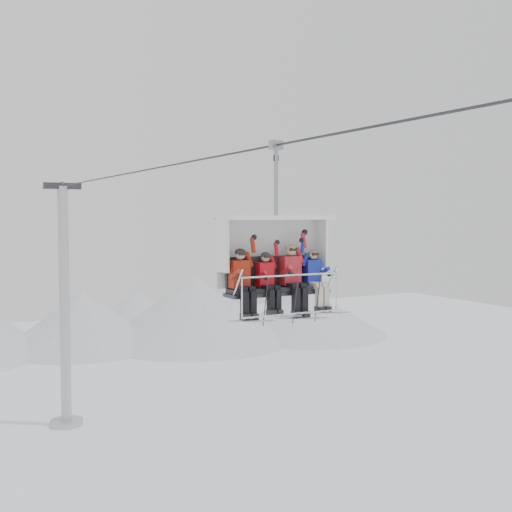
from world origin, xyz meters
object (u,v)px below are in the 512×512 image
skier_center_left (267,280)px  skier_center_right (292,275)px  chairlift_carrier (273,254)px  skier_far_left (242,280)px  lift_tower_right (65,322)px  skier_far_right (315,277)px

skier_center_left → skier_center_right: size_ratio=0.94×
chairlift_carrier → skier_far_left: chairlift_carrier is taller
lift_tower_right → skier_far_right: lift_tower_right is taller
lift_tower_right → chairlift_carrier: size_ratio=3.38×
chairlift_carrier → skier_far_right: chairlift_carrier is taller
skier_far_left → skier_far_right: size_ratio=1.00×
lift_tower_right → skier_far_left: lift_tower_right is taller
chairlift_carrier → skier_center_left: (-0.34, -0.33, -0.57)m
skier_far_right → skier_center_left: bearing=-179.8°
lift_tower_right → chairlift_carrier: (0.00, -22.83, 4.97)m
skier_far_left → skier_far_right: (1.97, -0.01, -0.03)m
lift_tower_right → skier_center_right: 23.57m
chairlift_carrier → skier_center_right: chairlift_carrier is taller
lift_tower_right → skier_center_left: size_ratio=7.99×
chairlift_carrier → skier_far_right: 1.17m
skier_far_left → chairlift_carrier: bearing=17.5°
skier_center_left → skier_center_right: 0.70m
skier_center_left → skier_center_right: bearing=1.7°
chairlift_carrier → skier_far_left: 1.17m
skier_far_right → chairlift_carrier: bearing=161.7°
lift_tower_right → skier_center_right: bearing=-89.1°
skier_far_left → skier_far_right: skier_far_left is taller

